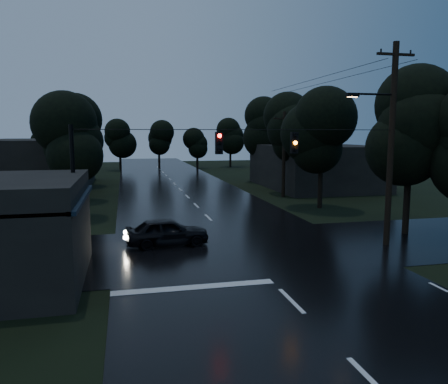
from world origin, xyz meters
name	(u,v)px	position (x,y,z in m)	size (l,w,h in m)	color
ground	(373,383)	(0.00, 0.00, 0.00)	(160.00, 160.00, 0.00)	black
main_road	(187,197)	(0.00, 30.00, 0.00)	(12.00, 120.00, 0.02)	black
cross_street	(239,248)	(0.00, 12.00, 0.00)	(60.00, 9.00, 0.02)	black
building_far_right	(315,166)	(14.00, 34.00, 2.20)	(10.00, 14.00, 4.40)	black
building_far_left	(39,164)	(-14.00, 40.00, 2.50)	(10.00, 16.00, 5.00)	black
utility_pole_main	(390,141)	(7.41, 11.00, 5.26)	(3.50, 0.30, 10.00)	black
utility_pole_far	(284,153)	(8.30, 28.00, 3.88)	(2.00, 0.30, 7.50)	black
anchor_pole_left	(74,196)	(-7.50, 11.00, 3.00)	(0.18, 0.18, 6.00)	black
span_signals	(257,142)	(0.56, 10.99, 5.24)	(15.00, 0.37, 1.12)	black
tree_corner_near	(411,127)	(10.00, 13.00, 5.99)	(4.48, 4.48, 9.44)	black
tree_left_a	(67,139)	(-9.00, 22.00, 5.24)	(3.92, 3.92, 8.26)	black
tree_left_b	(71,133)	(-9.60, 30.00, 5.62)	(4.20, 4.20, 8.85)	black
tree_left_c	(76,130)	(-10.20, 40.00, 5.99)	(4.48, 4.48, 9.44)	black
tree_right_a	(322,133)	(9.00, 22.00, 5.62)	(4.20, 4.20, 8.85)	black
tree_right_b	(290,129)	(9.60, 30.00, 5.99)	(4.48, 4.48, 9.44)	black
tree_right_c	(263,127)	(10.20, 40.00, 6.37)	(4.76, 4.76, 10.03)	black
car	(167,232)	(-3.37, 13.37, 0.71)	(1.67, 4.15, 1.42)	black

